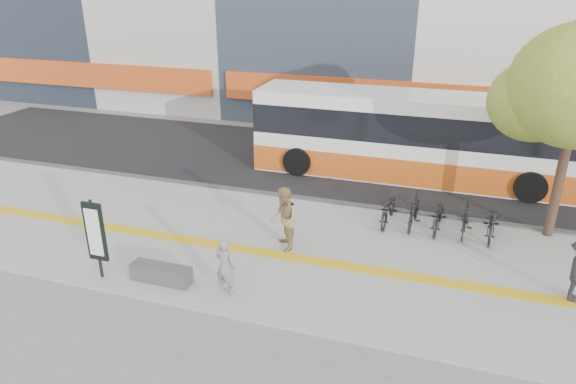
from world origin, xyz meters
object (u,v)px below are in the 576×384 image
(bus, at_px, (412,139))
(bench, at_px, (161,274))
(signboard, at_px, (95,233))
(seated_woman, at_px, (225,266))
(pedestrian_tan, at_px, (284,219))

(bus, bearing_deg, bench, -118.46)
(signboard, bearing_deg, seated_woman, 5.90)
(signboard, height_order, pedestrian_tan, signboard)
(bench, height_order, bus, bus)
(bench, height_order, signboard, signboard)
(bench, relative_size, bus, 0.13)
(bench, bearing_deg, signboard, -169.19)
(bus, distance_m, pedestrian_tan, 7.64)
(signboard, height_order, bus, bus)
(bus, height_order, seated_woman, bus)
(bus, distance_m, seated_woman, 10.28)
(signboard, relative_size, pedestrian_tan, 1.17)
(signboard, distance_m, pedestrian_tan, 5.01)
(bench, bearing_deg, pedestrian_tan, 46.92)
(bench, distance_m, signboard, 1.94)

